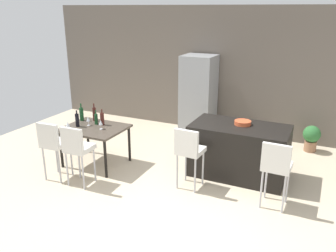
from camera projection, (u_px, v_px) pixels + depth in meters
ground_plane at (192, 190)px, 5.73m from camera, size 10.00×10.00×0.00m
back_wall at (244, 73)px, 7.84m from camera, size 10.00×0.12×2.90m
kitchen_island at (239, 151)px, 6.11m from camera, size 1.65×0.91×0.92m
bar_chair_left at (189, 149)px, 5.57m from camera, size 0.42×0.42×1.05m
bar_chair_middle at (276, 165)px, 5.01m from camera, size 0.41×0.41×1.05m
dining_table at (95, 131)px, 6.47m from camera, size 1.11×0.91×0.74m
dining_chair_near at (53, 142)px, 5.86m from camera, size 0.42×0.42×1.05m
dining_chair_far at (77, 147)px, 5.66m from camera, size 0.41×0.41×1.05m
wine_bottle_corner at (96, 119)px, 6.58m from camera, size 0.06×0.06×0.27m
wine_bottle_far at (81, 114)px, 6.80m from camera, size 0.08×0.08×0.34m
wine_bottle_near at (77, 120)px, 6.45m from camera, size 0.07×0.07×0.31m
wine_bottle_right at (102, 119)px, 6.54m from camera, size 0.07×0.07×0.30m
wine_bottle_inner at (94, 114)px, 6.78m from camera, size 0.07×0.07×0.35m
wine_glass_left at (68, 124)px, 6.21m from camera, size 0.07×0.07×0.17m
wine_glass_middle at (101, 123)px, 6.31m from camera, size 0.07×0.07×0.17m
wine_glass_end at (88, 119)px, 6.50m from camera, size 0.07×0.07×0.17m
refrigerator at (198, 96)px, 8.01m from camera, size 0.72×0.68×1.84m
fruit_bowl at (243, 123)px, 6.01m from camera, size 0.29×0.29×0.07m
potted_plant at (311, 137)px, 7.17m from camera, size 0.35×0.35×0.55m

